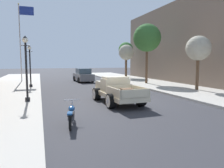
# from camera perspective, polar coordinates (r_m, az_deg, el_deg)

# --- Properties ---
(ground_plane) EXTENTS (140.00, 140.00, 0.00)m
(ground_plane) POSITION_cam_1_polar(r_m,az_deg,el_deg) (13.35, 1.70, -4.86)
(ground_plane) COLOR #333338
(sidewalk_right) EXTENTS (5.50, 64.00, 0.15)m
(sidewalk_right) POSITION_cam_1_polar(r_m,az_deg,el_deg) (17.23, 24.98, -2.71)
(sidewalk_right) COLOR #B7B2A8
(sidewalk_right) RESTS_ON ground
(hotrod_truck_cream) EXTENTS (2.32, 4.99, 1.58)m
(hotrod_truck_cream) POSITION_cam_1_polar(r_m,az_deg,el_deg) (13.29, 0.96, -1.62)
(hotrod_truck_cream) COLOR beige
(hotrod_truck_cream) RESTS_ON ground
(motorcycle_parked) EXTENTS (0.69, 2.09, 0.93)m
(motorcycle_parked) POSITION_cam_1_polar(r_m,az_deg,el_deg) (8.74, -10.71, -7.82)
(motorcycle_parked) COLOR black
(motorcycle_parked) RESTS_ON ground
(car_background_grey) EXTENTS (2.03, 4.38, 1.65)m
(car_background_grey) POSITION_cam_1_polar(r_m,az_deg,el_deg) (27.01, -7.63, 2.22)
(car_background_grey) COLOR slate
(car_background_grey) RESTS_ON ground
(street_lamp_near) EXTENTS (0.50, 0.32, 3.85)m
(street_lamp_near) POSITION_cam_1_polar(r_m,az_deg,el_deg) (13.60, -21.75, 5.03)
(street_lamp_near) COLOR black
(street_lamp_near) RESTS_ON sidewalk_left
(street_lamp_far) EXTENTS (0.50, 0.32, 3.85)m
(street_lamp_far) POSITION_cam_1_polar(r_m,az_deg,el_deg) (21.33, -20.86, 5.25)
(street_lamp_far) COLOR black
(street_lamp_far) RESTS_ON sidewalk_left
(flagpole) EXTENTS (1.74, 0.16, 9.16)m
(flagpole) POSITION_cam_1_polar(r_m,az_deg,el_deg) (28.43, -22.73, 12.11)
(flagpole) COLOR #B2B2B7
(flagpole) RESTS_ON sidewalk_left
(street_tree_nearest) EXTENTS (2.05, 2.05, 4.48)m
(street_tree_nearest) POSITION_cam_1_polar(r_m,az_deg,el_deg) (19.41, 21.86, 8.65)
(street_tree_nearest) COLOR brown
(street_tree_nearest) RESTS_ON sidewalk_right
(street_tree_second) EXTENTS (2.98, 2.98, 6.38)m
(street_tree_second) POSITION_cam_1_polar(r_m,az_deg,el_deg) (23.95, 9.24, 11.90)
(street_tree_second) COLOR brown
(street_tree_second) RESTS_ON sidewalk_right
(street_tree_third) EXTENTS (2.15, 2.15, 4.70)m
(street_tree_third) POSITION_cam_1_polar(r_m,az_deg,el_deg) (30.66, 3.80, 8.26)
(street_tree_third) COLOR brown
(street_tree_third) RESTS_ON sidewalk_right
(street_tree_farthest) EXTENTS (2.19, 2.19, 5.23)m
(street_tree_farthest) POSITION_cam_1_polar(r_m,az_deg,el_deg) (32.64, 3.69, 9.00)
(street_tree_farthest) COLOR brown
(street_tree_farthest) RESTS_ON sidewalk_right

